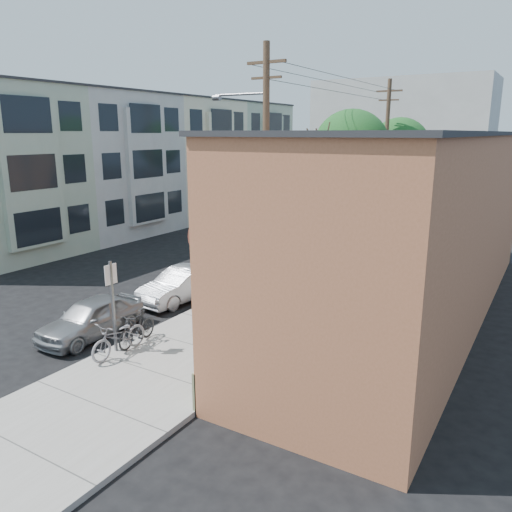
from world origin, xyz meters
The scene contains 26 objects.
ground centered at (0.00, 0.00, 0.00)m, with size 120.00×120.00×0.00m, color black.
sidewalk centered at (4.25, 11.00, 0.07)m, with size 4.50×58.00×0.15m, color gray.
cafe_building centered at (8.99, 4.99, 3.30)m, with size 6.60×20.20×6.61m.
apartment_row centered at (-11.85, 14.00, 4.50)m, with size 6.30×32.00×9.00m.
end_cap_building centered at (-2.00, 42.00, 6.00)m, with size 18.00×8.00×12.00m, color #B9B8B3.
sign_post centered at (2.35, -3.55, 1.83)m, with size 0.07×0.45×2.80m.
parking_meter_near centered at (2.25, 1.26, 0.98)m, with size 0.14×0.14×1.24m.
parking_meter_far centered at (2.25, 9.22, 0.98)m, with size 0.14×0.14×1.24m.
utility_pole_near centered at (2.39, 5.28, 5.41)m, with size 3.57×0.28×10.00m.
utility_pole_far centered at (2.45, 22.09, 5.34)m, with size 1.80×0.28×10.00m.
tree_bare centered at (2.80, 9.49, 2.75)m, with size 0.24×0.24×5.21m.
tree_leafy_mid centered at (2.80, 14.35, 5.69)m, with size 4.37×4.37×7.74m.
tree_leafy_far centered at (2.80, 24.20, 5.45)m, with size 4.44×4.44×7.53m.
patio_chair_a centered at (6.20, -2.89, 0.59)m, with size 0.50×0.50×0.88m, color #134625, non-canonical shape.
patio_chair_b centered at (6.16, -2.00, 0.59)m, with size 0.50×0.50×0.88m, color #134625, non-canonical shape.
patron_grey centered at (6.20, -3.59, 1.01)m, with size 0.63×0.41×1.72m, color gray.
patron_green centered at (5.92, -0.52, 1.05)m, with size 0.87×0.68×1.80m, color #2C6327.
cyclist centered at (3.69, 0.67, 0.88)m, with size 0.95×0.54×1.47m, color #9E2A17.
cyclist_bike centered at (3.69, 0.67, 0.67)m, with size 0.69×1.97×1.03m, color black.
parked_bike_a centered at (2.56, -2.85, 0.69)m, with size 0.50×1.79×1.07m, color black.
parked_bike_b centered at (2.64, -3.66, 0.69)m, with size 0.71×2.05×1.08m, color gray.
car_0 centered at (0.58, -2.92, 0.65)m, with size 1.53×3.81×1.30m, color #919398.
car_1 centered at (0.80, 1.48, 0.66)m, with size 1.39×3.99×1.31m, color #B6B7BE.
car_2 centered at (0.80, 8.04, 0.85)m, with size 2.38×5.85×1.70m, color black.
car_3 centered at (0.80, 14.53, 0.85)m, with size 2.83×6.14×1.71m, color #929399.
bus centered at (-2.93, 26.77, 1.57)m, with size 2.63×11.25×3.13m, color white.
Camera 1 is at (13.23, -13.30, 6.57)m, focal length 35.00 mm.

